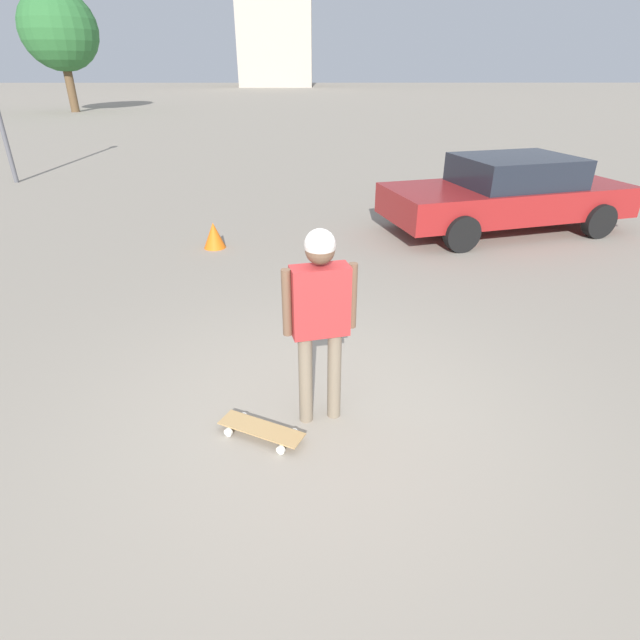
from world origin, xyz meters
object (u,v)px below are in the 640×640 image
object	(u,v)px
car_parked_near	(508,193)
traffic_cone	(214,235)
skateboard	(261,430)
person	(320,306)

from	to	relation	value
car_parked_near	traffic_cone	xyz separation A→B (m)	(-1.02, 5.45, -0.50)
car_parked_near	skateboard	bearing A→B (deg)	40.24
person	car_parked_near	distance (m)	6.89
person	car_parked_near	size ratio (longest dim) A/B	0.36
skateboard	person	bearing A→B (deg)	-126.99
car_parked_near	person	bearing A→B (deg)	42.54
skateboard	car_parked_near	xyz separation A→B (m)	(6.10, -4.14, 0.65)
skateboard	traffic_cone	xyz separation A→B (m)	(5.08, 1.31, 0.16)
person	skateboard	distance (m)	1.20
person	car_parked_near	xyz separation A→B (m)	(5.84, -3.63, -0.40)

